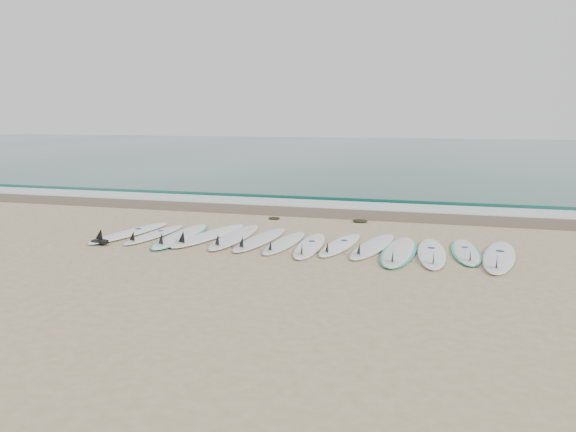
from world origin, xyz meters
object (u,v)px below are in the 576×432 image
(surfboard_0, at_px, (129,233))
(surfboard_13, at_px, (499,257))
(surfboard_7, at_px, (309,246))
(leash_coil, at_px, (100,242))

(surfboard_0, bearing_deg, surfboard_13, 8.26)
(surfboard_7, xyz_separation_m, surfboard_13, (3.72, 0.07, 0.01))
(surfboard_7, height_order, leash_coil, surfboard_7)
(surfboard_7, relative_size, leash_coil, 5.42)
(surfboard_7, height_order, surfboard_13, surfboard_13)
(surfboard_7, bearing_deg, leash_coil, -172.54)
(surfboard_7, xyz_separation_m, leash_coil, (-4.40, -0.88, -0.01))
(surfboard_0, relative_size, surfboard_13, 0.97)
(surfboard_13, height_order, leash_coil, surfboard_13)
(surfboard_7, distance_m, surfboard_13, 3.72)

